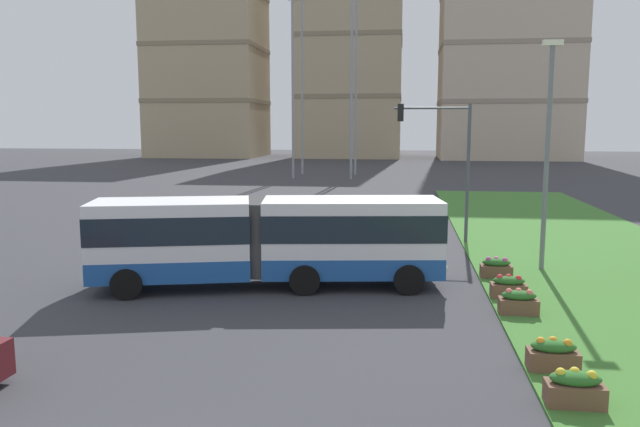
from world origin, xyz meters
TOP-DOWN VIEW (x-y plane):
  - articulated_bus at (-0.52, 13.14)m, footprint 12.06×4.78m
  - flower_planter_1 at (7.35, 4.83)m, footprint 1.10×0.56m
  - flower_planter_2 at (7.35, 6.62)m, footprint 1.10×0.56m
  - flower_planter_3 at (7.35, 10.82)m, footprint 1.10×0.56m
  - flower_planter_4 at (7.35, 12.53)m, footprint 1.10×0.56m
  - flower_planter_5 at (7.35, 15.18)m, footprint 1.10×0.56m
  - traffic_light_far_right at (5.89, 22.00)m, footprint 3.51×0.28m
  - streetlight_median at (9.25, 16.72)m, footprint 0.70×0.28m
  - apartment_tower_west at (-30.00, 99.89)m, footprint 18.85×16.14m
  - apartment_tower_westcentre at (-5.05, 102.14)m, footprint 17.33×17.97m
  - transmission_pylon at (-4.24, 59.07)m, footprint 9.00×6.24m

SIDE VIEW (x-z plane):
  - flower_planter_1 at x=7.35m, z-range 0.06..0.80m
  - flower_planter_2 at x=7.35m, z-range 0.06..0.80m
  - flower_planter_3 at x=7.35m, z-range 0.06..0.80m
  - flower_planter_4 at x=7.35m, z-range 0.06..0.80m
  - flower_planter_5 at x=7.35m, z-range 0.06..0.80m
  - articulated_bus at x=-0.52m, z-range 0.15..3.15m
  - traffic_light_far_right at x=5.89m, z-range 1.15..7.61m
  - streetlight_median at x=9.25m, z-range 0.44..8.98m
  - transmission_pylon at x=-4.24m, z-range 1.41..29.78m
  - apartment_tower_west at x=-30.00m, z-range 0.02..36.70m
  - apartment_tower_westcentre at x=-5.05m, z-range 0.02..39.18m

